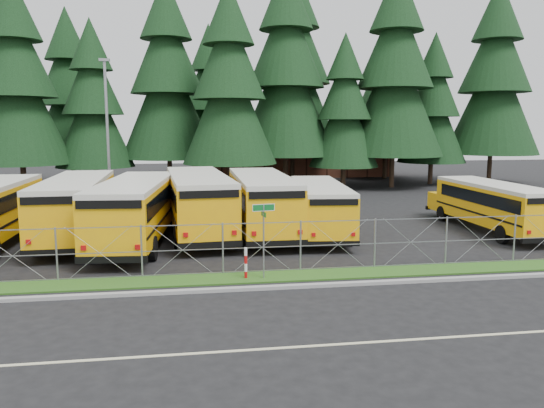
{
  "coord_description": "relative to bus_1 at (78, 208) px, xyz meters",
  "views": [
    {
      "loc": [
        -5.12,
        -20.62,
        5.62
      ],
      "look_at": [
        -1.35,
        4.0,
        1.92
      ],
      "focal_mm": 35.0,
      "sensor_mm": 36.0,
      "label": 1
    }
  ],
  "objects": [
    {
      "name": "conifer_3",
      "position": [
        3.73,
        21.25,
        7.72
      ],
      "size": [
        8.37,
        8.37,
        18.5
      ],
      "primitive_type": null,
      "color": "black",
      "rests_on": "ground"
    },
    {
      "name": "light_standard",
      "position": [
        -0.08,
        11.34,
        3.97
      ],
      "size": [
        0.7,
        0.35,
        10.14
      ],
      "color": "gray",
      "rests_on": "ground"
    },
    {
      "name": "road_lane_line",
      "position": [
        10.75,
        -14.54,
        -1.52
      ],
      "size": [
        50.0,
        0.12,
        0.01
      ],
      "primitive_type": "cube",
      "color": "beige",
      "rests_on": "ground"
    },
    {
      "name": "bus_5",
      "position": [
        12.18,
        -0.55,
        -0.2
      ],
      "size": [
        3.44,
        10.37,
        2.67
      ],
      "primitive_type": null,
      "rotation": [
        0.0,
        0.0,
        -0.1
      ],
      "color": "#FBB107",
      "rests_on": "ground"
    },
    {
      "name": "bus_4",
      "position": [
        9.23,
        0.25,
        0.01
      ],
      "size": [
        2.78,
        11.73,
        3.07
      ],
      "primitive_type": null,
      "rotation": [
        0.0,
        0.0,
        -0.0
      ],
      "color": "#FBB107",
      "rests_on": "ground"
    },
    {
      "name": "conifer_1",
      "position": [
        -7.77,
        17.99,
        7.12
      ],
      "size": [
        7.82,
        7.82,
        17.3
      ],
      "primitive_type": null,
      "color": "black",
      "rests_on": "ground"
    },
    {
      "name": "conifer_6",
      "position": [
        19.01,
        18.38,
        5.25
      ],
      "size": [
        6.13,
        6.13,
        13.57
      ],
      "primitive_type": null,
      "color": "black",
      "rests_on": "ground"
    },
    {
      "name": "striped_bollard",
      "position": [
        7.53,
        -8.33,
        -0.93
      ],
      "size": [
        0.11,
        0.11,
        1.2
      ],
      "primitive_type": "cylinder",
      "color": "#B20C0C",
      "rests_on": "ground"
    },
    {
      "name": "bus_2",
      "position": [
        3.02,
        -1.55,
        0.01
      ],
      "size": [
        3.76,
        11.93,
        3.08
      ],
      "primitive_type": null,
      "rotation": [
        0.0,
        0.0,
        -0.09
      ],
      "color": "#FBB107",
      "rests_on": "ground"
    },
    {
      "name": "street_sign",
      "position": [
        8.18,
        -8.43,
        0.5
      ],
      "size": [
        0.83,
        0.55,
        2.81
      ],
      "color": "gray",
      "rests_on": "ground"
    },
    {
      "name": "conifer_4",
      "position": [
        8.81,
        16.5,
        6.98
      ],
      "size": [
        7.7,
        7.7,
        17.03
      ],
      "primitive_type": null,
      "color": "black",
      "rests_on": "ground"
    },
    {
      "name": "conifer_11",
      "position": [
        7.65,
        28.68,
        6.39
      ],
      "size": [
        7.17,
        7.17,
        15.85
      ],
      "primitive_type": null,
      "color": "black",
      "rests_on": "ground"
    },
    {
      "name": "conifer_13",
      "position": [
        26.21,
        27.22,
        6.93
      ],
      "size": [
        7.65,
        7.65,
        16.91
      ],
      "primitive_type": null,
      "color": "black",
      "rests_on": "ground"
    },
    {
      "name": "conifer_8",
      "position": [
        28.52,
        21.07,
        5.61
      ],
      "size": [
        6.46,
        6.46,
        14.28
      ],
      "primitive_type": null,
      "color": "black",
      "rests_on": "ground"
    },
    {
      "name": "ground",
      "position": [
        10.75,
        -6.54,
        -1.53
      ],
      "size": [
        120.0,
        120.0,
        0.0
      ],
      "primitive_type": "plane",
      "color": "black",
      "rests_on": "ground"
    },
    {
      "name": "conifer_10",
      "position": [
        -5.65,
        26.21,
        6.76
      ],
      "size": [
        7.5,
        7.5,
        16.59
      ],
      "primitive_type": null,
      "color": "black",
      "rests_on": "ground"
    },
    {
      "name": "curb",
      "position": [
        10.75,
        -9.64,
        -1.47
      ],
      "size": [
        50.0,
        0.25,
        0.12
      ],
      "primitive_type": "cube",
      "color": "gray",
      "rests_on": "ground"
    },
    {
      "name": "bus_1",
      "position": [
        0.0,
        0.0,
        0.0
      ],
      "size": [
        3.15,
        11.77,
        3.06
      ],
      "primitive_type": null,
      "rotation": [
        0.0,
        0.0,
        0.03
      ],
      "color": "#FBB107",
      "rests_on": "ground"
    },
    {
      "name": "conifer_5",
      "position": [
        14.17,
        20.46,
        8.37
      ],
      "size": [
        8.95,
        8.95,
        19.8
      ],
      "primitive_type": null,
      "color": "black",
      "rests_on": "ground"
    },
    {
      "name": "conifer_9",
      "position": [
        34.71,
        21.14,
        8.15
      ],
      "size": [
        8.76,
        8.76,
        19.37
      ],
      "primitive_type": null,
      "color": "black",
      "rests_on": "ground"
    },
    {
      "name": "conifer_12",
      "position": [
        15.89,
        26.12,
        9.21
      ],
      "size": [
        9.71,
        9.71,
        21.48
      ],
      "primitive_type": null,
      "color": "black",
      "rests_on": "ground"
    },
    {
      "name": "chainlink_fence",
      "position": [
        10.75,
        -7.54,
        -0.53
      ],
      "size": [
        44.0,
        0.1,
        2.0
      ],
      "primitive_type": null,
      "color": "gray",
      "rests_on": "ground"
    },
    {
      "name": "bus_east",
      "position": [
        21.32,
        -1.36,
        -0.22
      ],
      "size": [
        2.41,
        10.0,
        2.62
      ],
      "primitive_type": null,
      "rotation": [
        0.0,
        0.0,
        0.01
      ],
      "color": "#FBB107",
      "rests_on": "ground"
    },
    {
      "name": "conifer_2",
      "position": [
        -2.39,
        19.65,
        5.69
      ],
      "size": [
        6.53,
        6.53,
        14.43
      ],
      "primitive_type": null,
      "color": "black",
      "rests_on": "ground"
    },
    {
      "name": "brick_building",
      "position": [
        16.75,
        33.46,
        1.47
      ],
      "size": [
        22.0,
        10.0,
        6.0
      ],
      "primitive_type": "cube",
      "color": "brown",
      "rests_on": "ground"
    },
    {
      "name": "conifer_7",
      "position": [
        23.8,
        19.03,
        8.29
      ],
      "size": [
        8.88,
        8.88,
        19.65
      ],
      "primitive_type": null,
      "color": "black",
      "rests_on": "ground"
    },
    {
      "name": "bus_3",
      "position": [
        5.92,
        0.48,
        0.05
      ],
      "size": [
        3.79,
        12.24,
        3.16
      ],
      "primitive_type": null,
      "rotation": [
        0.0,
        0.0,
        0.08
      ],
      "color": "#FBB107",
      "rests_on": "ground"
    },
    {
      "name": "grass_verge",
      "position": [
        10.75,
        -8.24,
        -1.5
      ],
      "size": [
        50.0,
        1.4,
        0.06
      ],
      "primitive_type": "cube",
      "color": "#1F4E16",
      "rests_on": "ground"
    }
  ]
}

